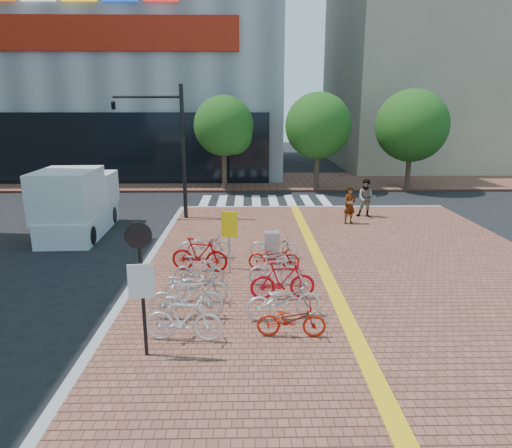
{
  "coord_description": "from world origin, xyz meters",
  "views": [
    {
      "loc": [
        -0.5,
        -12.01,
        5.36
      ],
      "look_at": [
        -0.21,
        3.76,
        1.3
      ],
      "focal_mm": 32.0,
      "sensor_mm": 36.0,
      "label": 1
    }
  ],
  "objects_px": {
    "bike_5": "(205,245)",
    "bike_10": "(274,257)",
    "bike_8": "(283,280)",
    "box_truck": "(77,203)",
    "bike_2": "(196,286)",
    "bike_9": "(274,270)",
    "bike_3": "(199,271)",
    "bike_6": "(291,320)",
    "pedestrian_a": "(350,205)",
    "yellow_sign": "(229,230)",
    "notice_sign": "(141,274)",
    "bike_0": "(184,319)",
    "bike_11": "(274,246)",
    "pedestrian_b": "(367,198)",
    "bike_4": "(200,255)",
    "traffic_light_pole": "(151,127)",
    "bike_7": "(284,300)",
    "utility_box": "(272,247)",
    "bike_1": "(186,298)"
  },
  "relations": [
    {
      "from": "bike_3",
      "to": "bike_1",
      "type": "bearing_deg",
      "value": -176.28
    },
    {
      "from": "pedestrian_a",
      "to": "notice_sign",
      "type": "height_order",
      "value": "notice_sign"
    },
    {
      "from": "bike_4",
      "to": "box_truck",
      "type": "bearing_deg",
      "value": 58.31
    },
    {
      "from": "bike_10",
      "to": "bike_6",
      "type": "bearing_deg",
      "value": -173.57
    },
    {
      "from": "bike_5",
      "to": "bike_10",
      "type": "xyz_separation_m",
      "value": [
        2.37,
        -1.24,
        -0.05
      ]
    },
    {
      "from": "bike_7",
      "to": "notice_sign",
      "type": "relative_size",
      "value": 0.65
    },
    {
      "from": "bike_4",
      "to": "notice_sign",
      "type": "bearing_deg",
      "value": -176.77
    },
    {
      "from": "bike_11",
      "to": "utility_box",
      "type": "distance_m",
      "value": 0.55
    },
    {
      "from": "bike_11",
      "to": "traffic_light_pole",
      "type": "relative_size",
      "value": 0.28
    },
    {
      "from": "bike_4",
      "to": "traffic_light_pole",
      "type": "bearing_deg",
      "value": 31.08
    },
    {
      "from": "pedestrian_b",
      "to": "bike_11",
      "type": "bearing_deg",
      "value": -110.26
    },
    {
      "from": "bike_1",
      "to": "traffic_light_pole",
      "type": "distance_m",
      "value": 11.9
    },
    {
      "from": "bike_8",
      "to": "bike_9",
      "type": "bearing_deg",
      "value": 5.67
    },
    {
      "from": "pedestrian_b",
      "to": "traffic_light_pole",
      "type": "xyz_separation_m",
      "value": [
        -10.18,
        0.05,
        3.36
      ]
    },
    {
      "from": "utility_box",
      "to": "box_truck",
      "type": "height_order",
      "value": "box_truck"
    },
    {
      "from": "bike_4",
      "to": "pedestrian_b",
      "type": "relative_size",
      "value": 1.0
    },
    {
      "from": "bike_0",
      "to": "box_truck",
      "type": "bearing_deg",
      "value": 36.35
    },
    {
      "from": "bike_8",
      "to": "traffic_light_pole",
      "type": "height_order",
      "value": "traffic_light_pole"
    },
    {
      "from": "bike_2",
      "to": "bike_3",
      "type": "distance_m",
      "value": 1.19
    },
    {
      "from": "pedestrian_a",
      "to": "yellow_sign",
      "type": "distance_m",
      "value": 7.99
    },
    {
      "from": "bike_5",
      "to": "box_truck",
      "type": "distance_m",
      "value": 6.93
    },
    {
      "from": "utility_box",
      "to": "pedestrian_a",
      "type": "bearing_deg",
      "value": 54.49
    },
    {
      "from": "bike_7",
      "to": "utility_box",
      "type": "bearing_deg",
      "value": -8.92
    },
    {
      "from": "bike_3",
      "to": "bike_6",
      "type": "xyz_separation_m",
      "value": [
        2.47,
        -3.2,
        -0.04
      ]
    },
    {
      "from": "bike_7",
      "to": "pedestrian_a",
      "type": "xyz_separation_m",
      "value": [
        3.77,
        9.65,
        0.35
      ]
    },
    {
      "from": "bike_1",
      "to": "bike_8",
      "type": "xyz_separation_m",
      "value": [
        2.52,
        1.19,
        -0.02
      ]
    },
    {
      "from": "bike_6",
      "to": "notice_sign",
      "type": "distance_m",
      "value": 3.61
    },
    {
      "from": "bike_8",
      "to": "box_truck",
      "type": "relative_size",
      "value": 0.36
    },
    {
      "from": "bike_1",
      "to": "bike_0",
      "type": "bearing_deg",
      "value": -175.83
    },
    {
      "from": "bike_4",
      "to": "utility_box",
      "type": "bearing_deg",
      "value": -61.81
    },
    {
      "from": "bike_0",
      "to": "bike_11",
      "type": "distance_m",
      "value": 6.36
    },
    {
      "from": "bike_9",
      "to": "traffic_light_pole",
      "type": "height_order",
      "value": "traffic_light_pole"
    },
    {
      "from": "bike_3",
      "to": "bike_10",
      "type": "bearing_deg",
      "value": -54.42
    },
    {
      "from": "bike_0",
      "to": "bike_5",
      "type": "xyz_separation_m",
      "value": [
        -0.05,
        5.9,
        -0.06
      ]
    },
    {
      "from": "bike_5",
      "to": "bike_10",
      "type": "distance_m",
      "value": 2.68
    },
    {
      "from": "bike_11",
      "to": "notice_sign",
      "type": "distance_m",
      "value": 7.39
    },
    {
      "from": "traffic_light_pole",
      "to": "bike_6",
      "type": "bearing_deg",
      "value": -65.45
    },
    {
      "from": "bike_2",
      "to": "bike_1",
      "type": "bearing_deg",
      "value": 177.36
    },
    {
      "from": "notice_sign",
      "to": "traffic_light_pole",
      "type": "height_order",
      "value": "traffic_light_pole"
    },
    {
      "from": "bike_7",
      "to": "box_truck",
      "type": "xyz_separation_m",
      "value": [
        -8.17,
        8.59,
        0.71
      ]
    },
    {
      "from": "bike_3",
      "to": "utility_box",
      "type": "xyz_separation_m",
      "value": [
        2.28,
        2.01,
        0.08
      ]
    },
    {
      "from": "bike_6",
      "to": "pedestrian_b",
      "type": "height_order",
      "value": "pedestrian_b"
    },
    {
      "from": "bike_3",
      "to": "bike_11",
      "type": "height_order",
      "value": "bike_3"
    },
    {
      "from": "notice_sign",
      "to": "traffic_light_pole",
      "type": "bearing_deg",
      "value": 99.96
    },
    {
      "from": "bike_4",
      "to": "box_truck",
      "type": "xyz_separation_m",
      "value": [
        -5.71,
        5.1,
        0.65
      ]
    },
    {
      "from": "bike_11",
      "to": "bike_4",
      "type": "bearing_deg",
      "value": 123.51
    },
    {
      "from": "bike_8",
      "to": "utility_box",
      "type": "height_order",
      "value": "utility_box"
    },
    {
      "from": "bike_3",
      "to": "bike_5",
      "type": "distance_m",
      "value": 2.55
    },
    {
      "from": "bike_2",
      "to": "bike_9",
      "type": "distance_m",
      "value": 2.48
    },
    {
      "from": "bike_5",
      "to": "bike_7",
      "type": "xyz_separation_m",
      "value": [
        2.41,
        -4.81,
        0.02
      ]
    }
  ]
}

